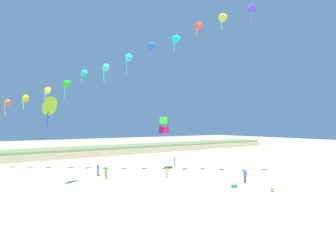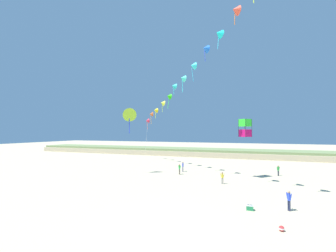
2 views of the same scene
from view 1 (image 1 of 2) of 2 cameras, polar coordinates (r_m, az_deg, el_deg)
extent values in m
plane|color=beige|center=(24.25, 13.24, -17.01)|extent=(240.00, 240.00, 0.00)
cube|color=#BFAE8B|center=(64.66, -18.93, -5.57)|extent=(120.00, 10.45, 1.33)
cube|color=#7A8E56|center=(64.58, -18.93, -4.81)|extent=(120.00, 8.89, 0.76)
cylinder|color=#282D4C|center=(34.53, 16.31, -11.07)|extent=(0.12, 0.12, 0.85)
cylinder|color=#282D4C|center=(34.53, 16.56, -11.07)|extent=(0.12, 0.12, 0.85)
cylinder|color=blue|center=(34.40, 16.43, -9.88)|extent=(0.22, 0.22, 0.60)
cylinder|color=blue|center=(34.40, 16.11, -9.80)|extent=(0.19, 0.21, 0.57)
cylinder|color=blue|center=(34.38, 16.76, -9.81)|extent=(0.19, 0.21, 0.57)
sphere|color=tan|center=(34.33, 16.44, -9.19)|extent=(0.23, 0.23, 0.23)
cylinder|color=#726656|center=(36.46, -13.49, -10.51)|extent=(0.12, 0.12, 0.80)
cylinder|color=#726656|center=(36.43, -13.27, -10.52)|extent=(0.12, 0.12, 0.80)
cylinder|color=green|center=(36.33, -13.38, -9.46)|extent=(0.21, 0.21, 0.56)
cylinder|color=green|center=(36.35, -13.67, -9.38)|extent=(0.20, 0.17, 0.53)
cylinder|color=green|center=(36.29, -13.10, -9.40)|extent=(0.20, 0.17, 0.53)
sphere|color=#9E7051|center=(36.26, -13.38, -8.84)|extent=(0.22, 0.22, 0.22)
cylinder|color=gray|center=(35.99, -0.37, -10.68)|extent=(0.11, 0.11, 0.76)
cylinder|color=gray|center=(36.07, -0.20, -10.65)|extent=(0.11, 0.11, 0.76)
cylinder|color=yellow|center=(35.91, -0.28, -9.65)|extent=(0.20, 0.20, 0.53)
cylinder|color=yellow|center=(35.80, -0.50, -9.62)|extent=(0.19, 0.09, 0.51)
cylinder|color=yellow|center=(36.01, -0.07, -9.56)|extent=(0.19, 0.09, 0.51)
sphere|color=#9E7051|center=(35.85, -0.28, -9.06)|extent=(0.20, 0.20, 0.20)
cylinder|color=#474C56|center=(46.65, 1.41, -8.14)|extent=(0.11, 0.11, 0.79)
cylinder|color=#474C56|center=(46.79, 1.46, -8.12)|extent=(0.11, 0.11, 0.79)
cylinder|color=green|center=(46.63, 1.43, -7.31)|extent=(0.21, 0.21, 0.56)
cylinder|color=green|center=(46.45, 1.38, -7.29)|extent=(0.19, 0.18, 0.53)
cylinder|color=green|center=(46.79, 1.49, -7.23)|extent=(0.19, 0.18, 0.53)
sphere|color=#9E7051|center=(46.58, 1.43, -6.84)|extent=(0.21, 0.21, 0.21)
cylinder|color=#282D4C|center=(38.73, -15.06, -9.84)|extent=(0.12, 0.12, 0.84)
cylinder|color=#282D4C|center=(38.60, -14.94, -9.88)|extent=(0.12, 0.12, 0.84)
cylinder|color=blue|center=(38.55, -15.00, -8.82)|extent=(0.22, 0.22, 0.59)
cylinder|color=blue|center=(38.70, -15.15, -8.71)|extent=(0.12, 0.21, 0.56)
cylinder|color=blue|center=(38.38, -14.85, -8.79)|extent=(0.12, 0.21, 0.56)
sphere|color=tan|center=(38.48, -15.00, -8.21)|extent=(0.23, 0.23, 0.23)
cone|color=#C65522|center=(46.39, -31.82, 4.40)|extent=(1.23, 1.32, 1.12)
cylinder|color=gold|center=(46.42, -31.94, 2.87)|extent=(0.22, 0.12, 2.04)
cone|color=gold|center=(44.14, -28.84, 5.36)|extent=(1.30, 1.28, 1.12)
cylinder|color=#CCE539|center=(44.17, -28.98, 4.11)|extent=(0.20, 0.25, 1.48)
cone|color=#E1F234|center=(42.20, -25.03, 7.20)|extent=(1.39, 1.42, 1.22)
cylinder|color=#ACE539|center=(42.18, -25.19, 5.84)|extent=(0.11, 0.15, 1.55)
cone|color=#24C911|center=(40.47, -21.40, 8.74)|extent=(1.39, 1.36, 1.19)
cylinder|color=#39E551|center=(40.39, -21.57, 6.99)|extent=(0.31, 0.30, 2.02)
cone|color=#22C9B9|center=(39.03, -18.09, 11.10)|extent=(1.39, 1.43, 1.22)
cylinder|color=#39CCE5|center=(38.95, -18.28, 9.81)|extent=(0.23, 0.17, 1.32)
cone|color=#3EDDBD|center=(37.73, -13.61, 12.50)|extent=(1.37, 1.38, 1.19)
cylinder|color=#39DFE5|center=(37.55, -13.82, 10.65)|extent=(0.16, 0.19, 2.02)
cone|color=#2AD2D2|center=(36.74, -8.81, 14.65)|extent=(1.26, 1.30, 1.11)
cylinder|color=#39BCE5|center=(36.50, -9.03, 12.71)|extent=(0.30, 0.17, 2.08)
cone|color=blue|center=(36.20, -3.74, 17.24)|extent=(1.33, 1.32, 1.15)
cylinder|color=blue|center=(35.97, -3.98, 15.77)|extent=(0.18, 0.24, 1.46)
cone|color=#14E2D9|center=(35.47, 1.63, 18.71)|extent=(1.41, 1.42, 1.22)
cylinder|color=#39C3E5|center=(35.19, 1.38, 17.10)|extent=(0.19, 0.25, 1.63)
cone|color=#F14C35|center=(35.71, 6.52, 21.05)|extent=(1.26, 1.35, 1.15)
cylinder|color=orange|center=(35.42, 6.26, 19.71)|extent=(0.13, 0.15, 1.33)
cone|color=yellow|center=(35.50, 11.81, 22.36)|extent=(1.30, 1.33, 1.14)
cylinder|color=#BFE539|center=(35.17, 11.54, 20.97)|extent=(0.20, 0.23, 1.40)
cone|color=#6045EC|center=(35.94, 17.91, 23.55)|extent=(1.39, 1.39, 1.20)
cylinder|color=#7E39E5|center=(35.44, 17.64, 21.64)|extent=(0.31, 0.25, 2.14)
cube|color=#CB0F5D|center=(40.77, -0.89, -0.85)|extent=(1.79, 1.79, 1.05)
cube|color=#2FE52D|center=(40.77, -0.89, 1.23)|extent=(1.79, 1.79, 1.05)
cylinder|color=black|center=(41.47, -1.67, 0.19)|extent=(0.04, 0.04, 2.53)
cylinder|color=black|center=(40.21, -1.89, 0.19)|extent=(0.04, 0.04, 2.53)
cylinder|color=black|center=(40.06, -0.09, 0.19)|extent=(0.04, 0.04, 2.53)
cylinder|color=black|center=(41.33, 0.08, 0.19)|extent=(0.04, 0.04, 2.53)
cone|color=#A5DC2C|center=(31.61, -24.77, 4.16)|extent=(2.49, 2.32, 2.26)
cone|color=blue|center=(31.62, -24.77, 4.19)|extent=(1.40, 1.31, 1.26)
cylinder|color=blue|center=(31.54, -24.76, 1.14)|extent=(0.25, 0.40, 2.68)
cube|color=#23844C|center=(31.67, 14.23, -12.56)|extent=(0.56, 0.40, 0.36)
cube|color=silver|center=(31.62, 14.23, -12.19)|extent=(0.58, 0.41, 0.06)
cylinder|color=black|center=(31.61, 14.23, -12.08)|extent=(0.45, 0.03, 0.03)
sphere|color=red|center=(31.12, 21.76, -12.80)|extent=(0.36, 0.36, 0.36)
cylinder|color=white|center=(31.12, 21.76, -12.80)|extent=(0.36, 0.36, 0.09)
camera|label=2|loc=(23.39, 55.36, -1.24)|focal=24.00mm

